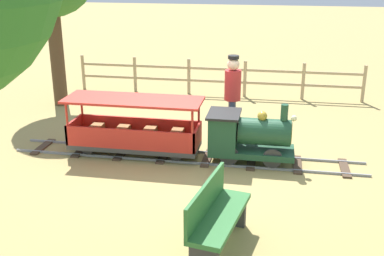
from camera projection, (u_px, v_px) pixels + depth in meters
name	position (u px, v px, depth m)	size (l,w,h in m)	color
ground_plane	(191.00, 158.00, 8.14)	(60.00, 60.00, 0.00)	#A38C51
track	(186.00, 157.00, 8.15)	(0.73, 6.05, 0.04)	gray
locomotive	(247.00, 135.00, 7.82)	(0.69, 1.45, 1.00)	#1E472D
passenger_car	(134.00, 131.00, 8.17)	(0.79, 2.35, 0.97)	#3F3F3F
conductor_person	(233.00, 92.00, 8.62)	(0.30, 0.30, 1.62)	#282D47
park_bench	(216.00, 217.00, 5.47)	(1.35, 0.62, 0.82)	#2D6B33
fence_section	(217.00, 76.00, 11.78)	(0.08, 7.13, 0.90)	tan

